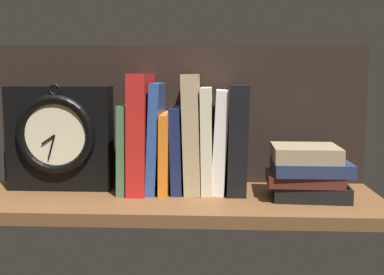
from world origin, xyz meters
The scene contains 13 objects.
ground_plane centered at (0.00, 0.00, -1.25)cm, with size 86.24×29.15×2.50cm, color brown.
back_panel centered at (0.00, 13.97, 16.11)cm, with size 86.24×1.20×32.22cm, color black.
book_green_romantic centered at (-11.20, 5.15, 9.49)cm, with size 1.89×14.97×18.97cm, color #476B44.
book_red_requiem centered at (-8.03, 5.15, 12.80)cm, with size 3.84×16.44×25.61cm, color red.
book_blue_modern centered at (-4.77, 5.15, 11.83)cm, with size 2.08×13.96×23.67cm, color #2D4C8E.
book_orange_pandolfini centered at (-2.43, 5.15, 8.55)cm, with size 2.01×15.14×17.11cm, color orange.
book_navy_bierce centered at (0.03, 5.15, 9.22)cm, with size 2.30×13.25×18.44cm, color #192147.
book_tan_shortstories centered at (3.22, 5.15, 12.77)cm, with size 3.48×13.41×25.54cm, color tan.
book_cream_twain centered at (6.46, 5.15, 11.34)cm, with size 2.39×12.98×22.69cm, color beige.
book_white_catcher centered at (9.33, 5.15, 11.07)cm, with size 2.76×12.41×22.15cm, color silver.
book_black_skeptic centered at (13.04, 5.15, 11.63)cm, with size 4.05×14.22×23.25cm, color black.
framed_clock centered at (-26.10, 4.27, 11.70)cm, with size 22.92×7.11×23.50cm.
book_stack_side centered at (27.43, -0.75, 5.53)cm, with size 16.95×12.87×10.87cm.
Camera 1 is at (8.64, -98.03, 25.10)cm, focal length 44.47 mm.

